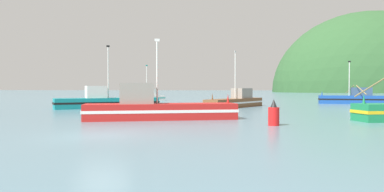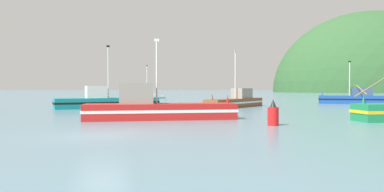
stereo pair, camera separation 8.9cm
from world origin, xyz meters
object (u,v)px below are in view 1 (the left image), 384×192
Objects in this scene: fishing_boat_blue at (356,98)px; fishing_boat_red at (158,109)px; fishing_boat_brown at (236,101)px; fishing_boat_teal at (107,102)px; channel_buoy at (274,115)px; fishing_boat_white at (148,97)px.

fishing_boat_blue is 1.11× the size of fishing_boat_red.
fishing_boat_brown reaches higher than fishing_boat_blue.
fishing_boat_brown is 15.01m from fishing_boat_teal.
channel_buoy is (-13.44, -31.85, -0.11)m from fishing_boat_blue.
fishing_boat_teal is at bearing -48.37° from fishing_boat_brown.
fishing_boat_brown is 0.97× the size of fishing_boat_red.
fishing_boat_teal is 1.68× the size of fishing_boat_white.
fishing_boat_white reaches higher than channel_buoy.
fishing_boat_red is at bearing 65.03° from fishing_boat_white.
fishing_boat_brown is at bearing -20.66° from fishing_boat_teal.
fishing_boat_white is at bearing 57.95° from fishing_boat_teal.
fishing_boat_blue is 36.10m from fishing_boat_red.
fishing_boat_brown is at bearing 54.78° from fishing_boat_red.
fishing_boat_white is 3.91× the size of channel_buoy.
fishing_boat_white is (-16.16, 18.44, -0.07)m from fishing_boat_brown.
fishing_boat_brown is 6.70× the size of channel_buoy.
fishing_boat_brown is 20.34m from channel_buoy.
channel_buoy is (17.52, -16.04, -0.07)m from fishing_boat_teal.
channel_buoy is at bearing -78.87° from fishing_boat_teal.
fishing_boat_white is (-32.68, 6.69, -0.13)m from fishing_boat_blue.
channel_buoy is at bearing 34.58° from fishing_boat_brown.
fishing_boat_brown is 17.95m from fishing_boat_red.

